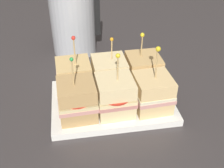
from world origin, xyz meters
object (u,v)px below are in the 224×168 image
object	(u,v)px
sandwich_front_left	(77,100)
kettle_steel	(73,18)
serving_platter	(112,102)
sandwich_back_center	(109,75)
sandwich_front_right	(152,93)
sandwich_back_left	(74,78)
sandwich_back_right	(143,72)
sandwich_front_center	(115,96)

from	to	relation	value
sandwich_front_left	kettle_steel	distance (m)	0.37
serving_platter	sandwich_back_center	distance (m)	0.07
sandwich_front_right	sandwich_back_left	world-z (taller)	same
serving_platter	sandwich_back_right	xyz separation A→B (m)	(0.09, 0.05, 0.06)
sandwich_front_left	sandwich_back_right	bearing A→B (deg)	27.18
sandwich_front_left	sandwich_back_left	world-z (taller)	sandwich_back_left
serving_platter	sandwich_back_center	xyz separation A→B (m)	(-0.00, 0.05, 0.05)
sandwich_front_center	sandwich_back_left	bearing A→B (deg)	135.75
sandwich_front_center	kettle_steel	bearing A→B (deg)	102.40
sandwich_front_right	sandwich_back_right	size ratio (longest dim) A/B	1.07
sandwich_front_left	sandwich_back_right	distance (m)	0.21
serving_platter	kettle_steel	xyz separation A→B (m)	(-0.08, 0.32, 0.11)
sandwich_back_left	kettle_steel	xyz separation A→B (m)	(0.01, 0.27, 0.06)
sandwich_front_center	sandwich_front_right	xyz separation A→B (m)	(0.09, -0.00, -0.00)
sandwich_front_left	sandwich_back_center	world-z (taller)	sandwich_front_left
kettle_steel	sandwich_back_center	bearing A→B (deg)	-74.04
sandwich_front_center	sandwich_back_right	distance (m)	0.13
sandwich_back_left	sandwich_back_center	world-z (taller)	sandwich_back_left
sandwich_front_center	sandwich_front_right	distance (m)	0.09
sandwich_back_center	sandwich_back_left	bearing A→B (deg)	-179.83
sandwich_front_left	sandwich_front_center	world-z (taller)	sandwich_front_left
sandwich_back_left	sandwich_back_center	xyz separation A→B (m)	(0.09, 0.00, 0.00)
sandwich_front_left	kettle_steel	xyz separation A→B (m)	(0.01, 0.36, 0.06)
serving_platter	sandwich_front_right	size ratio (longest dim) A/B	1.84
kettle_steel	sandwich_back_right	bearing A→B (deg)	-57.59
sandwich_front_left	sandwich_back_left	size ratio (longest dim) A/B	0.97
sandwich_front_left	sandwich_back_left	bearing A→B (deg)	91.41
serving_platter	sandwich_front_center	bearing A→B (deg)	-88.98
sandwich_front_right	sandwich_back_center	size ratio (longest dim) A/B	1.10
sandwich_front_right	sandwich_back_left	distance (m)	0.21
sandwich_front_right	sandwich_back_center	world-z (taller)	sandwich_front_right
sandwich_front_left	sandwich_front_right	size ratio (longest dim) A/B	0.96
kettle_steel	sandwich_front_right	bearing A→B (deg)	-64.73
serving_platter	sandwich_front_left	xyz separation A→B (m)	(-0.09, -0.05, 0.05)
serving_platter	sandwich_back_left	bearing A→B (deg)	154.00
sandwich_front_center	sandwich_front_left	bearing A→B (deg)	-179.22
sandwich_front_right	kettle_steel	size ratio (longest dim) A/B	0.64
sandwich_front_left	kettle_steel	bearing A→B (deg)	88.21
sandwich_front_left	kettle_steel	size ratio (longest dim) A/B	0.62
sandwich_front_right	sandwich_back_right	world-z (taller)	sandwich_front_right
serving_platter	sandwich_front_right	xyz separation A→B (m)	(0.09, -0.05, 0.05)
sandwich_back_right	kettle_steel	world-z (taller)	kettle_steel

